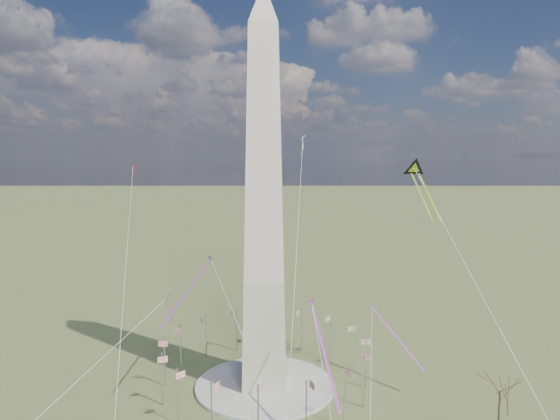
{
  "coord_description": "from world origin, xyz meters",
  "views": [
    {
      "loc": [
        6.77,
        -123.32,
        59.52
      ],
      "look_at": [
        3.89,
        0.0,
        46.14
      ],
      "focal_mm": 32.0,
      "sensor_mm": 36.0,
      "label": 1
    }
  ],
  "objects": [
    {
      "name": "ground",
      "position": [
        0.0,
        0.0,
        0.0
      ],
      "size": [
        2000.0,
        2000.0,
        0.0
      ],
      "primitive_type": "plane",
      "color": "#515A2D",
      "rests_on": "ground"
    },
    {
      "name": "plaza",
      "position": [
        0.0,
        0.0,
        0.4
      ],
      "size": [
        36.0,
        36.0,
        0.8
      ],
      "primitive_type": "cylinder",
      "color": "#BBB5AB",
      "rests_on": "ground"
    },
    {
      "name": "washington_monument",
      "position": [
        0.0,
        0.0,
        47.95
      ],
      "size": [
        15.56,
        15.56,
        100.0
      ],
      "color": "#B8B39A",
      "rests_on": "plaza"
    },
    {
      "name": "flagpole_ring",
      "position": [
        -0.0,
        -0.0,
        7.27
      ],
      "size": [
        54.4,
        54.4,
        13.0
      ],
      "color": "silver",
      "rests_on": "ground"
    },
    {
      "name": "tree_near",
      "position": [
        50.78,
        -22.1,
        11.04
      ],
      "size": [
        8.84,
        8.84,
        15.48
      ],
      "color": "#48342B",
      "rests_on": "ground"
    },
    {
      "name": "kite_delta_black",
      "position": [
        40.41,
        12.92,
        55.19
      ],
      "size": [
        7.04,
        18.66,
        15.33
      ],
      "rotation": [
        0.0,
        0.0,
        3.25
      ],
      "color": "black",
      "rests_on": "ground"
    },
    {
      "name": "kite_diamond_purple",
      "position": [
        -25.38,
        3.27,
        21.95
      ],
      "size": [
        2.0,
        2.96,
        8.8
      ],
      "rotation": [
        0.0,
        0.0,
        2.48
      ],
      "color": "navy",
      "rests_on": "ground"
    },
    {
      "name": "kite_streamer_left",
      "position": [
        13.01,
        -19.21,
        20.86
      ],
      "size": [
        6.05,
        23.29,
        16.14
      ],
      "rotation": [
        0.0,
        0.0,
        3.34
      ],
      "color": "#FF283D",
      "rests_on": "ground"
    },
    {
      "name": "kite_streamer_mid",
      "position": [
        -17.45,
        -3.33,
        28.36
      ],
      "size": [
        10.36,
        18.69,
        13.99
      ],
      "rotation": [
        0.0,
        0.0,
        2.67
      ],
      "color": "#FF283D",
      "rests_on": "ground"
    },
    {
      "name": "kite_streamer_right",
      "position": [
        32.8,
        4.38,
        14.32
      ],
      "size": [
        11.98,
        16.09,
        13.02
      ],
      "rotation": [
        0.0,
        0.0,
        3.76
      ],
      "color": "#FF283D",
      "rests_on": "ground"
    },
    {
      "name": "kite_small_red",
      "position": [
        -45.44,
        39.98,
        55.51
      ],
      "size": [
        1.31,
        1.9,
        3.97
      ],
      "rotation": [
        0.0,
        0.0,
        2.43
      ],
      "color": "red",
      "rests_on": "ground"
    },
    {
      "name": "kite_small_white",
      "position": [
        10.52,
        45.49,
        65.3
      ],
      "size": [
        1.25,
        2.04,
        4.9
      ],
      "rotation": [
        0.0,
        0.0,
        2.84
      ],
      "color": "white",
      "rests_on": "ground"
    }
  ]
}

